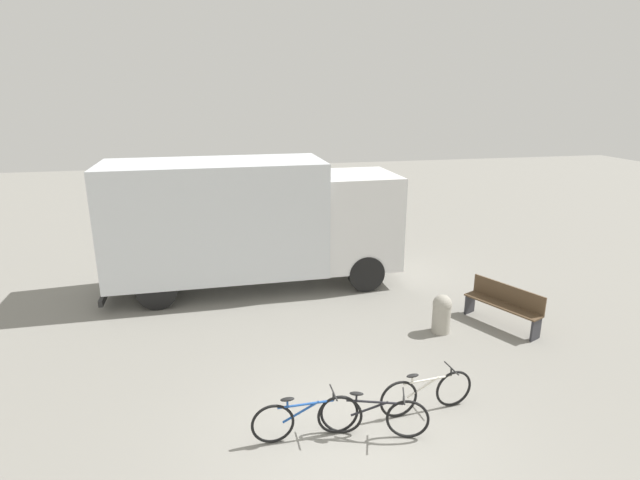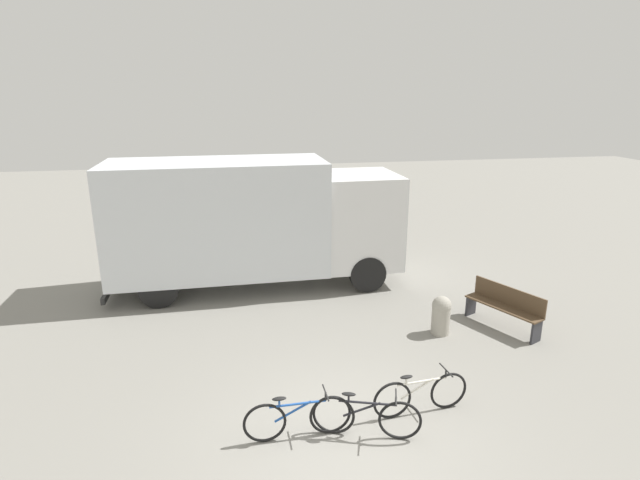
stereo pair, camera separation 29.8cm
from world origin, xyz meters
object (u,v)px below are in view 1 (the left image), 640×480
park_bench (504,303)px  bollard_near_bench (442,312)px  bicycle_near (306,418)px  delivery_truck (250,219)px  bicycle_far (426,393)px  bicycle_middle (374,416)px

park_bench → bollard_near_bench: (-1.55, -0.03, -0.06)m
bicycle_near → delivery_truck: bearing=91.5°
bicycle_near → bollard_near_bench: bearing=37.5°
park_bench → bicycle_near: size_ratio=1.07×
park_bench → bicycle_far: 4.08m
delivery_truck → bicycle_middle: (1.35, -6.74, -1.54)m
park_bench → bicycle_near: park_bench is taller
park_bench → bicycle_near: bearing=94.7°
bicycle_near → bicycle_far: (2.11, 0.24, 0.00)m
bicycle_near → bicycle_far: bearing=5.4°
bicycle_near → bicycle_far: 2.12m
park_bench → bicycle_far: park_bench is taller
park_bench → bicycle_middle: bearing=102.1°
park_bench → bicycle_near: (-5.17, -2.92, -0.18)m
bicycle_middle → bicycle_far: 1.13m
bicycle_near → bollard_near_bench: bollard_near_bench is taller
delivery_truck → bicycle_far: size_ratio=4.60×
bicycle_near → bollard_near_bench: size_ratio=1.92×
park_bench → bollard_near_bench: park_bench is taller
bicycle_middle → park_bench: bearing=54.9°
bicycle_middle → bollard_near_bench: bollard_near_bench is taller
delivery_truck → bicycle_far: (2.40, -6.33, -1.54)m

